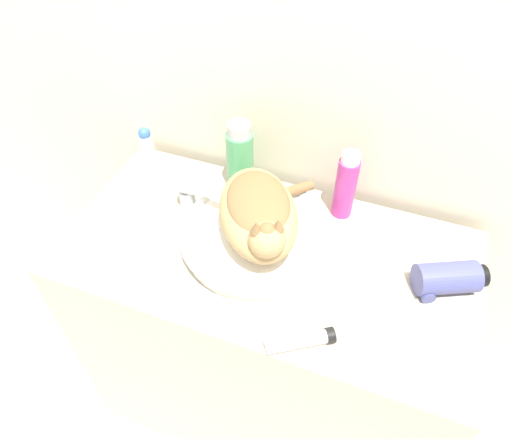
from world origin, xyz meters
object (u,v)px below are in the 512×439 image
(hair_dryer, at_px, (446,278))
(mouthwash_bottle, at_px, (240,159))
(cat, at_px, (259,212))
(faucet, at_px, (190,190))
(deodorant_stick, at_px, (147,146))
(shampoo_bottle_tall, at_px, (346,186))
(cream_tube, at_px, (301,341))

(hair_dryer, bearing_deg, mouthwash_bottle, 138.58)
(cat, xyz_separation_m, hair_dryer, (0.45, 0.03, -0.08))
(faucet, xyz_separation_m, hair_dryer, (0.67, -0.03, -0.03))
(faucet, height_order, deodorant_stick, faucet)
(shampoo_bottle_tall, xyz_separation_m, cream_tube, (0.01, -0.43, -0.08))
(cream_tube, bearing_deg, hair_dryer, 44.31)
(faucet, height_order, shampoo_bottle_tall, shampoo_bottle_tall)
(faucet, bearing_deg, shampoo_bottle_tall, 32.89)
(faucet, relative_size, hair_dryer, 0.91)
(cream_tube, height_order, hair_dryer, hair_dryer)
(deodorant_stick, relative_size, cream_tube, 0.91)
(faucet, relative_size, shampoo_bottle_tall, 0.78)
(faucet, bearing_deg, cream_tube, -21.84)
(hair_dryer, bearing_deg, cream_tube, -161.37)
(mouthwash_bottle, height_order, cream_tube, mouthwash_bottle)
(shampoo_bottle_tall, height_order, hair_dryer, shampoo_bottle_tall)
(shampoo_bottle_tall, bearing_deg, faucet, -161.42)
(faucet, relative_size, deodorant_stick, 1.20)
(deodorant_stick, height_order, hair_dryer, deodorant_stick)
(hair_dryer, bearing_deg, deodorant_stick, 143.81)
(faucet, distance_m, deodorant_stick, 0.25)
(cat, bearing_deg, mouthwash_bottle, -175.74)
(cream_tube, relative_size, hair_dryer, 0.83)
(mouthwash_bottle, xyz_separation_m, hair_dryer, (0.58, -0.16, -0.07))
(cat, relative_size, hair_dryer, 2.24)
(cat, bearing_deg, faucet, -135.07)
(mouthwash_bottle, relative_size, hair_dryer, 1.25)
(cat, relative_size, faucet, 2.48)
(faucet, bearing_deg, deodorant_stick, 162.41)
(cream_tube, bearing_deg, cat, 128.17)
(cream_tube, bearing_deg, mouthwash_bottle, 126.27)
(cat, height_order, mouthwash_bottle, mouthwash_bottle)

